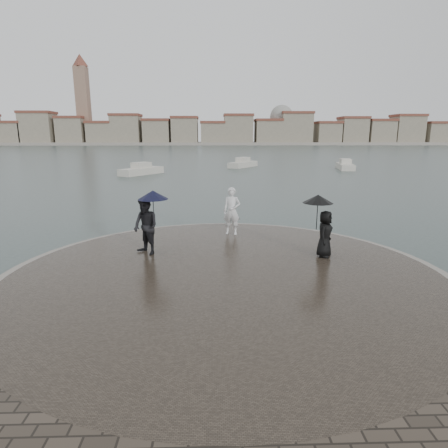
{
  "coord_description": "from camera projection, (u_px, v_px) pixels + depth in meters",
  "views": [
    {
      "loc": [
        -0.35,
        -6.27,
        4.08
      ],
      "look_at": [
        0.0,
        4.8,
        1.45
      ],
      "focal_mm": 30.0,
      "sensor_mm": 36.0,
      "label": 1
    }
  ],
  "objects": [
    {
      "name": "ground",
      "position": [
        232.0,
        357.0,
        7.05
      ],
      "size": [
        400.0,
        400.0,
        0.0
      ],
      "primitive_type": "plane",
      "color": "#2B3835",
      "rests_on": "ground"
    },
    {
      "name": "kerb_ring",
      "position": [
        225.0,
        280.0,
        10.42
      ],
      "size": [
        12.5,
        12.5,
        0.32
      ],
      "primitive_type": "cylinder",
      "color": "gray",
      "rests_on": "ground"
    },
    {
      "name": "quay_tip",
      "position": [
        225.0,
        279.0,
        10.41
      ],
      "size": [
        11.9,
        11.9,
        0.36
      ],
      "primitive_type": "cylinder",
      "color": "#2D261E",
      "rests_on": "ground"
    },
    {
      "name": "statue",
      "position": [
        232.0,
        211.0,
        14.27
      ],
      "size": [
        0.75,
        0.59,
        1.81
      ],
      "primitive_type": "imported",
      "rotation": [
        0.0,
        0.0,
        -0.27
      ],
      "color": "silver",
      "rests_on": "quay_tip"
    },
    {
      "name": "visitor_left",
      "position": [
        147.0,
        220.0,
        11.83
      ],
      "size": [
        1.3,
        1.14,
        2.04
      ],
      "color": "black",
      "rests_on": "quay_tip"
    },
    {
      "name": "visitor_right",
      "position": [
        323.0,
        222.0,
        11.58
      ],
      "size": [
        1.11,
        1.0,
        1.95
      ],
      "color": "black",
      "rests_on": "quay_tip"
    },
    {
      "name": "far_skyline",
      "position": [
        198.0,
        132.0,
        161.85
      ],
      "size": [
        260.0,
        20.0,
        37.0
      ],
      "color": "gray",
      "rests_on": "ground"
    },
    {
      "name": "boats",
      "position": [
        248.0,
        167.0,
        45.09
      ],
      "size": [
        27.39,
        14.64,
        1.5
      ],
      "color": "beige",
      "rests_on": "ground"
    }
  ]
}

